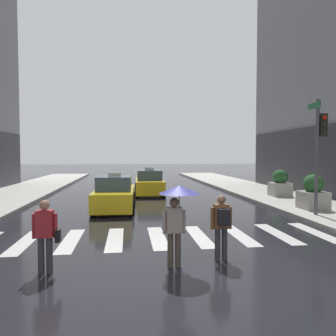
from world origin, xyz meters
TOP-DOWN VIEW (x-y plane):
  - ground_plane at (0.00, 0.00)m, footprint 160.00×160.00m
  - crosswalk_markings at (-0.00, 3.00)m, footprint 11.30×2.80m
  - traffic_light_pole at (6.96, 5.23)m, footprint 0.44×0.84m
  - taxi_lead at (-1.57, 8.45)m, footprint 2.05×4.60m
  - taxi_second at (0.50, 14.05)m, footprint 2.03×4.58m
  - pedestrian_with_umbrella at (0.21, 0.36)m, footprint 0.96×0.96m
  - pedestrian_with_backpack at (1.37, 0.62)m, footprint 0.55×0.43m
  - pedestrian_with_handbag at (-2.77, 0.34)m, footprint 0.60×0.24m
  - planter_near_corner at (7.53, 6.50)m, footprint 1.10×1.10m
  - planter_mid_block at (8.20, 10.95)m, footprint 1.10×1.10m

SIDE VIEW (x-z plane):
  - ground_plane at x=0.00m, z-range 0.00..0.00m
  - crosswalk_markings at x=0.00m, z-range 0.00..0.01m
  - taxi_lead at x=-1.57m, z-range -0.18..1.63m
  - taxi_second at x=0.50m, z-range -0.18..1.63m
  - planter_near_corner at x=7.53m, z-range 0.07..1.67m
  - planter_mid_block at x=8.20m, z-range 0.07..1.67m
  - pedestrian_with_handbag at x=-2.77m, z-range 0.11..1.76m
  - pedestrian_with_backpack at x=1.37m, z-range 0.15..1.80m
  - pedestrian_with_umbrella at x=0.21m, z-range 0.55..2.49m
  - traffic_light_pole at x=6.96m, z-range 0.86..5.66m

